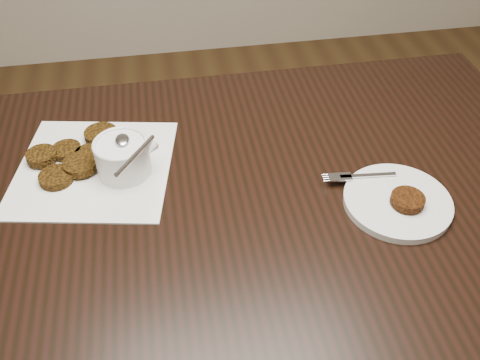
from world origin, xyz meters
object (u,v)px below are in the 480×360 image
sauce_ramekin (120,143)px  plate_with_patty (398,199)px  table (226,321)px  napkin (94,168)px

sauce_ramekin → plate_with_patty: (0.48, -0.17, -0.06)m
table → plate_with_patty: bearing=-8.8°
table → plate_with_patty: size_ratio=7.14×
napkin → sauce_ramekin: sauce_ramekin is taller
table → napkin: 0.46m
table → sauce_ramekin: bearing=144.3°
sauce_ramekin → napkin: bearing=159.1°
table → plate_with_patty: 0.50m
napkin → table: bearing=-32.2°
napkin → sauce_ramekin: 0.10m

